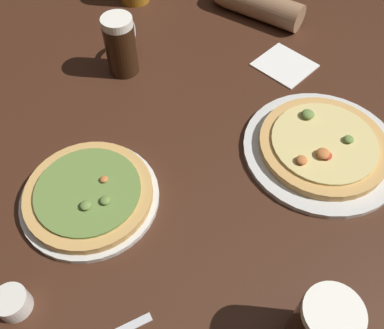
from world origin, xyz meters
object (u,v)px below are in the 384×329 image
(napkin_folded, at_px, (285,65))
(diner_arm, at_px, (252,3))
(ramekin_sauce, at_px, (13,303))
(beer_mug_amber, at_px, (121,45))
(beer_mug_pale, at_px, (320,329))
(pizza_plate_near, at_px, (89,195))
(pizza_plate_far, at_px, (322,147))

(napkin_folded, relative_size, diner_arm, 0.47)
(ramekin_sauce, relative_size, diner_arm, 0.20)
(beer_mug_amber, xyz_separation_m, beer_mug_pale, (0.63, -0.41, -0.00))
(pizza_plate_near, xyz_separation_m, beer_mug_pale, (0.47, -0.05, 0.05))
(diner_arm, bearing_deg, pizza_plate_near, -92.37)
(pizza_plate_far, xyz_separation_m, napkin_folded, (-0.17, 0.23, -0.01))
(beer_mug_pale, bearing_deg, pizza_plate_far, 104.99)
(beer_mug_amber, bearing_deg, pizza_plate_near, -66.32)
(beer_mug_pale, bearing_deg, diner_arm, 119.30)
(pizza_plate_far, distance_m, beer_mug_amber, 0.53)
(pizza_plate_far, bearing_deg, diner_arm, 130.28)
(pizza_plate_far, relative_size, ramekin_sauce, 5.93)
(beer_mug_pale, bearing_deg, beer_mug_amber, 146.67)
(pizza_plate_far, bearing_deg, beer_mug_amber, 177.10)
(pizza_plate_near, xyz_separation_m, pizza_plate_far, (0.37, 0.34, -0.00))
(napkin_folded, bearing_deg, beer_mug_amber, -150.32)
(beer_mug_pale, relative_size, ramekin_sauce, 2.50)
(beer_mug_pale, height_order, diner_arm, beer_mug_pale)
(beer_mug_pale, relative_size, napkin_folded, 1.07)
(napkin_folded, distance_m, diner_arm, 0.24)
(pizza_plate_far, bearing_deg, napkin_folded, 126.42)
(beer_mug_amber, bearing_deg, beer_mug_pale, -33.33)
(napkin_folded, bearing_deg, pizza_plate_near, -109.26)
(beer_mug_pale, distance_m, ramekin_sauce, 0.49)
(pizza_plate_near, xyz_separation_m, beer_mug_amber, (-0.16, 0.36, 0.06))
(pizza_plate_near, relative_size, beer_mug_amber, 1.82)
(beer_mug_amber, bearing_deg, ramekin_sauce, -73.54)
(ramekin_sauce, bearing_deg, diner_arm, 89.19)
(pizza_plate_far, distance_m, ramekin_sauce, 0.67)
(napkin_folded, bearing_deg, pizza_plate_far, -53.58)
(beer_mug_amber, relative_size, ramekin_sauce, 2.64)
(pizza_plate_near, bearing_deg, napkin_folded, 70.74)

